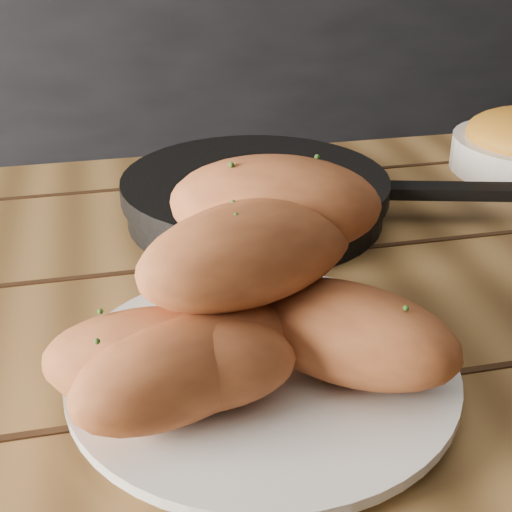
# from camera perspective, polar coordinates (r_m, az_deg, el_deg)

# --- Properties ---
(counter) EXTENTS (2.80, 0.60, 0.90)m
(counter) POSITION_cam_1_polar(r_m,az_deg,el_deg) (2.06, -10.19, 9.90)
(counter) COLOR black
(counter) RESTS_ON ground
(table) EXTENTS (1.39, 0.82, 0.75)m
(table) POSITION_cam_1_polar(r_m,az_deg,el_deg) (0.63, -3.42, -13.85)
(table) COLOR olive
(table) RESTS_ON ground
(plate) EXTENTS (0.27, 0.27, 0.02)m
(plate) POSITION_cam_1_polar(r_m,az_deg,el_deg) (0.50, 0.52, -9.34)
(plate) COLOR silver
(plate) RESTS_ON table
(bread_rolls) EXTENTS (0.28, 0.23, 0.14)m
(bread_rolls) POSITION_cam_1_polar(r_m,az_deg,el_deg) (0.46, -0.91, -3.54)
(bread_rolls) COLOR #B66132
(bread_rolls) RESTS_ON plate
(skillet) EXTENTS (0.40, 0.27, 0.05)m
(skillet) POSITION_cam_1_polar(r_m,az_deg,el_deg) (0.73, 0.11, 4.81)
(skillet) COLOR black
(skillet) RESTS_ON table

